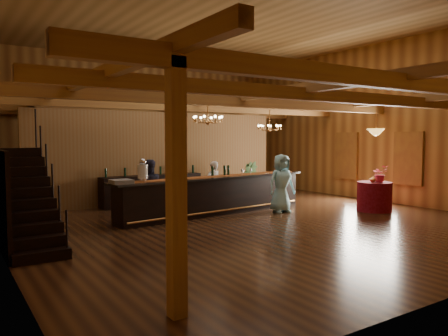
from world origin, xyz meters
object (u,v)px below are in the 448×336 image
bartender (213,185)px  chandelier_right (269,127)px  raffle_drum (278,167)px  tasting_bar (216,195)px  pendant_lamp (376,132)px  round_table (374,197)px  backbar_shelf (152,190)px  guest (281,183)px  staff_second (149,188)px  beverage_dispenser (143,171)px  floor_plant (247,181)px  chandelier_left (208,119)px

bartender → chandelier_right: bearing=-178.8°
raffle_drum → bartender: (-2.24, 0.45, -0.52)m
tasting_bar → pendant_lamp: 5.17m
bartender → round_table: bearing=135.5°
raffle_drum → backbar_shelf: raffle_drum is taller
round_table → bartender: bearing=143.4°
bartender → guest: guest is taller
round_table → pendant_lamp: pendant_lamp is taller
staff_second → guest: bearing=166.8°
tasting_bar → beverage_dispenser: 2.51m
round_table → bartender: size_ratio=0.68×
pendant_lamp → floor_plant: 4.72m
beverage_dispenser → bartender: 2.92m
chandelier_right → bartender: 3.17m
raffle_drum → staff_second: bearing=174.8°
backbar_shelf → guest: 4.40m
chandelier_left → guest: (2.38, -0.28, -1.86)m
raffle_drum → chandelier_right: 1.60m
tasting_bar → round_table: size_ratio=6.46×
chandelier_right → staff_second: 5.06m
tasting_bar → pendant_lamp: pendant_lamp is taller
backbar_shelf → chandelier_left: chandelier_left is taller
round_table → chandelier_right: size_ratio=1.28×
beverage_dispenser → guest: (4.12, -0.65, -0.51)m
chandelier_left → pendant_lamp: bearing=-18.6°
chandelier_right → floor_plant: chandelier_right is taller
chandelier_right → staff_second: size_ratio=0.49×
tasting_bar → raffle_drum: size_ratio=19.48×
staff_second → floor_plant: bearing=-155.7°
raffle_drum → bartender: bartender is taller
bartender → staff_second: (-2.16, -0.05, 0.06)m
raffle_drum → round_table: 3.13m
chandelier_left → bartender: chandelier_left is taller
backbar_shelf → pendant_lamp: bearing=-46.6°
round_table → chandelier_left: (-4.90, 1.65, 2.29)m
backbar_shelf → guest: bearing=-56.4°
tasting_bar → backbar_shelf: 2.78m
tasting_bar → beverage_dispenser: (-2.36, -0.22, 0.83)m
pendant_lamp → guest: bearing=151.5°
round_table → bartender: (-3.95, 2.93, 0.31)m
beverage_dispenser → staff_second: size_ratio=0.37×
bartender → staff_second: 2.16m
backbar_shelf → staff_second: size_ratio=2.17×
round_table → chandelier_right: bearing=112.6°
chandelier_left → raffle_drum: bearing=14.7°
beverage_dispenser → raffle_drum: (4.94, 0.46, -0.11)m
floor_plant → guest: bearing=-103.5°
bartender → staff_second: bearing=-6.6°
backbar_shelf → staff_second: staff_second is taller
pendant_lamp → guest: size_ratio=0.52×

